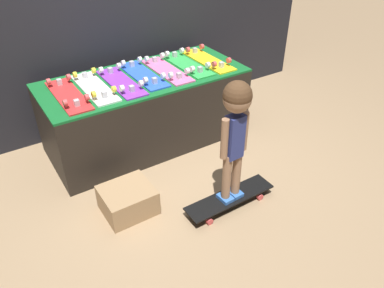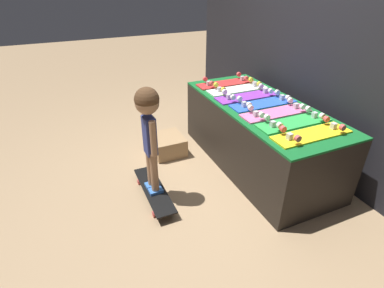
# 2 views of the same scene
# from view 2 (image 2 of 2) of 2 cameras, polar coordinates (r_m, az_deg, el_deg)

# --- Properties ---
(ground_plane) EXTENTS (16.00, 16.00, 0.00)m
(ground_plane) POSITION_cam_2_polar(r_m,az_deg,el_deg) (3.22, 4.58, -5.50)
(ground_plane) COLOR #9E7F5B
(back_wall) EXTENTS (4.83, 0.10, 2.79)m
(back_wall) POSITION_cam_2_polar(r_m,az_deg,el_deg) (3.33, 23.61, 19.59)
(back_wall) COLOR black
(back_wall) RESTS_ON ground_plane
(display_rack) EXTENTS (1.89, 0.83, 0.70)m
(display_rack) POSITION_cam_2_polar(r_m,az_deg,el_deg) (3.27, 12.46, 1.65)
(display_rack) COLOR black
(display_rack) RESTS_ON ground_plane
(skateboard_red_on_rack) EXTENTS (0.20, 0.70, 0.09)m
(skateboard_red_on_rack) POSITION_cam_2_polar(r_m,az_deg,el_deg) (3.65, 6.43, 11.55)
(skateboard_red_on_rack) COLOR red
(skateboard_red_on_rack) RESTS_ON display_rack
(skateboard_white_on_rack) EXTENTS (0.20, 0.70, 0.09)m
(skateboard_white_on_rack) POSITION_cam_2_polar(r_m,az_deg,el_deg) (3.47, 8.65, 10.41)
(skateboard_white_on_rack) COLOR white
(skateboard_white_on_rack) RESTS_ON display_rack
(skateboard_purple_on_rack) EXTENTS (0.20, 0.70, 0.09)m
(skateboard_purple_on_rack) POSITION_cam_2_polar(r_m,az_deg,el_deg) (3.28, 10.48, 9.04)
(skateboard_purple_on_rack) COLOR purple
(skateboard_purple_on_rack) RESTS_ON display_rack
(skateboard_blue_on_rack) EXTENTS (0.20, 0.70, 0.09)m
(skateboard_blue_on_rack) POSITION_cam_2_polar(r_m,az_deg,el_deg) (3.12, 13.43, 7.64)
(skateboard_blue_on_rack) COLOR blue
(skateboard_blue_on_rack) RESTS_ON display_rack
(skateboard_pink_on_rack) EXTENTS (0.20, 0.70, 0.09)m
(skateboard_pink_on_rack) POSITION_cam_2_polar(r_m,az_deg,el_deg) (2.94, 15.70, 5.90)
(skateboard_pink_on_rack) COLOR pink
(skateboard_pink_on_rack) RESTS_ON display_rack
(skateboard_green_on_rack) EXTENTS (0.20, 0.70, 0.09)m
(skateboard_green_on_rack) POSITION_cam_2_polar(r_m,az_deg,el_deg) (2.79, 18.83, 4.05)
(skateboard_green_on_rack) COLOR green
(skateboard_green_on_rack) RESTS_ON display_rack
(skateboard_yellow_on_rack) EXTENTS (0.20, 0.70, 0.09)m
(skateboard_yellow_on_rack) POSITION_cam_2_polar(r_m,az_deg,el_deg) (2.63, 21.85, 1.87)
(skateboard_yellow_on_rack) COLOR yellow
(skateboard_yellow_on_rack) RESTS_ON display_rack
(skateboard_on_floor) EXTENTS (0.77, 0.19, 0.09)m
(skateboard_on_floor) POSITION_cam_2_polar(r_m,az_deg,el_deg) (2.88, -7.24, -8.73)
(skateboard_on_floor) COLOR black
(skateboard_on_floor) RESTS_ON ground_plane
(child) EXTENTS (0.24, 0.20, 1.00)m
(child) POSITION_cam_2_polar(r_m,az_deg,el_deg) (2.50, -8.28, 4.15)
(child) COLOR #3870C6
(child) RESTS_ON skateboard_on_floor
(storage_box) EXTENTS (0.39, 0.35, 0.21)m
(storage_box) POSITION_cam_2_polar(r_m,az_deg,el_deg) (3.51, -4.64, -0.12)
(storage_box) COLOR #A37F56
(storage_box) RESTS_ON ground_plane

